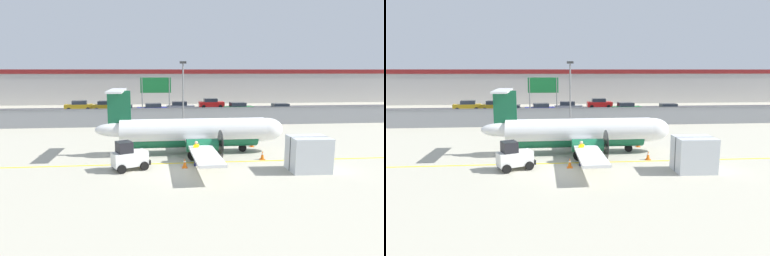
{
  "view_description": "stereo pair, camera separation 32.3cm",
  "coord_description": "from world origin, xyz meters",
  "views": [
    {
      "loc": [
        -2.24,
        -20.83,
        6.32
      ],
      "look_at": [
        0.45,
        5.83,
        1.8
      ],
      "focal_mm": 32.0,
      "sensor_mm": 36.0,
      "label": 1
    },
    {
      "loc": [
        -1.92,
        -20.87,
        6.32
      ],
      "look_at": [
        0.45,
        5.83,
        1.8
      ],
      "focal_mm": 32.0,
      "sensor_mm": 36.0,
      "label": 2
    }
  ],
  "objects": [
    {
      "name": "traffic_cone_near_right",
      "position": [
        5.57,
        6.55,
        0.31
      ],
      "size": [
        0.36,
        0.36,
        0.64
      ],
      "color": "orange",
      "rests_on": "ground"
    },
    {
      "name": "ground_crew_worker",
      "position": [
        0.27,
        1.25,
        0.95
      ],
      "size": [
        0.48,
        0.48,
        1.7
      ],
      "rotation": [
        0.0,
        0.0,
        5.47
      ],
      "color": "#191E4C",
      "rests_on": "ground"
    },
    {
      "name": "perimeter_fence",
      "position": [
        0.0,
        18.0,
        1.12
      ],
      "size": [
        98.0,
        0.1,
        2.1
      ],
      "color": "gray",
      "rests_on": "ground"
    },
    {
      "name": "parking_lot_strip",
      "position": [
        0.0,
        29.5,
        0.06
      ],
      "size": [
        98.0,
        17.0,
        0.12
      ],
      "color": "#38383A",
      "rests_on": "ground"
    },
    {
      "name": "cargo_container",
      "position": [
        7.23,
        -0.59,
        1.1
      ],
      "size": [
        2.46,
        2.07,
        2.2
      ],
      "rotation": [
        0.0,
        0.0,
        -0.03
      ],
      "color": "silver",
      "rests_on": "ground"
    },
    {
      "name": "traffic_cone_near_left",
      "position": [
        1.98,
        7.78,
        0.31
      ],
      "size": [
        0.36,
        0.36,
        0.64
      ],
      "color": "orange",
      "rests_on": "ground"
    },
    {
      "name": "traffic_cone_far_right",
      "position": [
        -0.54,
        0.84,
        0.31
      ],
      "size": [
        0.36,
        0.36,
        0.64
      ],
      "color": "orange",
      "rests_on": "ground"
    },
    {
      "name": "parked_car_2",
      "position": [
        -6.65,
        25.91,
        0.89
      ],
      "size": [
        4.23,
        2.06,
        1.58
      ],
      "rotation": [
        0.0,
        0.0,
        0.02
      ],
      "color": "slate",
      "rests_on": "parking_lot_strip"
    },
    {
      "name": "highway_sign",
      "position": [
        -2.44,
        19.94,
        4.14
      ],
      "size": [
        3.6,
        0.14,
        5.5
      ],
      "color": "slate",
      "rests_on": "ground"
    },
    {
      "name": "commuter_airplane",
      "position": [
        0.7,
        4.83,
        1.6
      ],
      "size": [
        14.48,
        16.03,
        4.92
      ],
      "rotation": [
        0.0,
        0.0,
        0.02
      ],
      "color": "white",
      "rests_on": "ground"
    },
    {
      "name": "traffic_cone_far_left",
      "position": [
        5.18,
        2.39,
        0.31
      ],
      "size": [
        0.36,
        0.36,
        0.64
      ],
      "color": "orange",
      "rests_on": "ground"
    },
    {
      "name": "parked_car_7",
      "position": [
        14.93,
        25.93,
        0.89
      ],
      "size": [
        4.23,
        2.06,
        1.58
      ],
      "rotation": [
        0.0,
        0.0,
        3.12
      ],
      "color": "#19662D",
      "rests_on": "parking_lot_strip"
    },
    {
      "name": "parked_car_3",
      "position": [
        -3.02,
        27.96,
        0.89
      ],
      "size": [
        4.36,
        2.35,
        1.58
      ],
      "rotation": [
        0.0,
        0.0,
        3.25
      ],
      "color": "navy",
      "rests_on": "parking_lot_strip"
    },
    {
      "name": "apron_light_pole",
      "position": [
        0.49,
        15.65,
        4.3
      ],
      "size": [
        0.7,
        0.3,
        7.27
      ],
      "color": "slate",
      "rests_on": "ground"
    },
    {
      "name": "background_building",
      "position": [
        0.0,
        47.99,
        3.26
      ],
      "size": [
        91.0,
        8.1,
        6.5
      ],
      "color": "#BCB7B2",
      "rests_on": "ground"
    },
    {
      "name": "parked_car_6",
      "position": [
        9.52,
        28.07,
        0.89
      ],
      "size": [
        4.3,
        2.2,
        1.58
      ],
      "rotation": [
        0.0,
        0.0,
        0.06
      ],
      "color": "#19662D",
      "rests_on": "parking_lot_strip"
    },
    {
      "name": "parked_car_5",
      "position": [
        6.68,
        35.63,
        0.89
      ],
      "size": [
        4.22,
        2.04,
        1.58
      ],
      "rotation": [
        0.0,
        0.0,
        -0.01
      ],
      "color": "red",
      "rests_on": "parking_lot_strip"
    },
    {
      "name": "ground_plane",
      "position": [
        0.0,
        2.0,
        0.0
      ],
      "size": [
        140.0,
        140.0,
        0.01
      ],
      "color": "#B2AD99"
    },
    {
      "name": "parked_car_4",
      "position": [
        1.13,
        30.42,
        0.89
      ],
      "size": [
        4.26,
        2.13,
        1.58
      ],
      "rotation": [
        0.0,
        0.0,
        -0.04
      ],
      "color": "gray",
      "rests_on": "parking_lot_strip"
    },
    {
      "name": "parked_car_0",
      "position": [
        -14.42,
        33.53,
        0.89
      ],
      "size": [
        4.39,
        2.43,
        1.58
      ],
      "rotation": [
        0.0,
        0.0,
        3.27
      ],
      "color": "#B28C19",
      "rests_on": "parking_lot_strip"
    },
    {
      "name": "baggage_tug",
      "position": [
        -4.12,
        0.75,
        0.86
      ],
      "size": [
        2.58,
        2.1,
        1.88
      ],
      "rotation": [
        0.0,
        0.0,
        0.42
      ],
      "color": "silver",
      "rests_on": "ground"
    },
    {
      "name": "parked_car_1",
      "position": [
        -10.09,
        32.83,
        0.89
      ],
      "size": [
        4.29,
        2.19,
        1.58
      ],
      "rotation": [
        0.0,
        0.0,
        -0.06
      ],
      "color": "#B28C19",
      "rests_on": "parking_lot_strip"
    }
  ]
}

